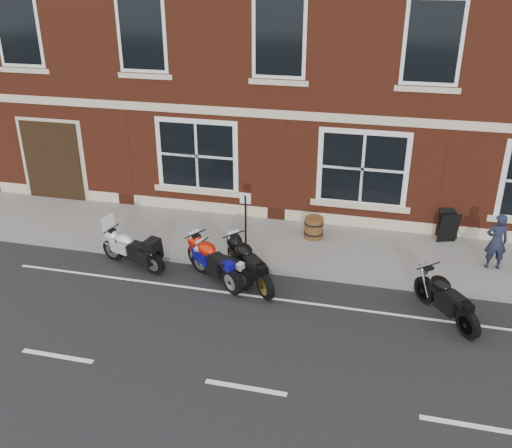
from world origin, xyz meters
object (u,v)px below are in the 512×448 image
object	(u,v)px
moto_touring_silver	(131,247)
barrel_planter	(314,228)
moto_sport_silver	(221,262)
moto_naked_black	(447,296)
parking_sign	(246,224)
a_board_sign	(449,226)
pedestrian_left	(496,241)
moto_sport_red	(214,259)
moto_sport_black	(250,261)

from	to	relation	value
moto_touring_silver	barrel_planter	xyz separation A→B (m)	(4.44, 2.59, -0.12)
moto_sport_silver	moto_naked_black	world-z (taller)	moto_naked_black
moto_sport_silver	parking_sign	distance (m)	1.19
moto_naked_black	barrel_planter	size ratio (longest dim) A/B	2.98
moto_touring_silver	a_board_sign	world-z (taller)	moto_touring_silver
a_board_sign	barrel_planter	size ratio (longest dim) A/B	1.48
moto_touring_silver	moto_sport_silver	world-z (taller)	moto_touring_silver
moto_touring_silver	pedestrian_left	size ratio (longest dim) A/B	1.31
pedestrian_left	parking_sign	bearing A→B (deg)	3.55
moto_touring_silver	pedestrian_left	world-z (taller)	pedestrian_left
moto_sport_red	a_board_sign	distance (m)	6.79
moto_touring_silver	pedestrian_left	bearing A→B (deg)	-60.21
moto_sport_red	a_board_sign	bearing A→B (deg)	-21.03
moto_sport_silver	moto_naked_black	distance (m)	5.43
moto_touring_silver	moto_sport_black	distance (m)	3.24
moto_sport_black	moto_naked_black	bearing A→B (deg)	-47.47
moto_touring_silver	moto_sport_red	world-z (taller)	moto_touring_silver
moto_naked_black	a_board_sign	distance (m)	3.85
moto_sport_red	moto_sport_silver	distance (m)	0.19
moto_sport_red	pedestrian_left	bearing A→B (deg)	-34.74
moto_sport_black	moto_sport_silver	world-z (taller)	moto_sport_black
moto_sport_black	barrel_planter	size ratio (longest dim) A/B	2.89
moto_sport_black	a_board_sign	size ratio (longest dim) A/B	1.96
moto_touring_silver	barrel_planter	world-z (taller)	moto_touring_silver
moto_sport_silver	parking_sign	size ratio (longest dim) A/B	0.92
moto_sport_silver	barrel_planter	bearing A→B (deg)	-11.91
moto_sport_black	pedestrian_left	bearing A→B (deg)	-23.11
a_board_sign	moto_sport_silver	bearing A→B (deg)	-167.82
moto_naked_black	pedestrian_left	xyz separation A→B (m)	(1.31, 2.48, 0.32)
pedestrian_left	a_board_sign	world-z (taller)	pedestrian_left
moto_sport_silver	barrel_planter	distance (m)	3.36
pedestrian_left	barrel_planter	xyz separation A→B (m)	(-4.77, 0.66, -0.45)
moto_sport_red	moto_sport_silver	xyz separation A→B (m)	(0.17, 0.03, -0.08)
moto_touring_silver	parking_sign	size ratio (longest dim) A/B	1.00
moto_sport_black	moto_naked_black	world-z (taller)	moto_sport_black
barrel_planter	parking_sign	bearing A→B (deg)	-127.59
pedestrian_left	a_board_sign	xyz separation A→B (m)	(-1.05, 1.36, -0.30)
parking_sign	moto_touring_silver	bearing A→B (deg)	-168.47
moto_sport_black	moto_naked_black	size ratio (longest dim) A/B	0.97
moto_touring_silver	moto_sport_red	distance (m)	2.33
moto_sport_black	pedestrian_left	world-z (taller)	pedestrian_left
moto_sport_silver	parking_sign	bearing A→B (deg)	-6.04
moto_naked_black	a_board_sign	size ratio (longest dim) A/B	2.02
a_board_sign	barrel_planter	bearing A→B (deg)	171.59
a_board_sign	barrel_planter	world-z (taller)	a_board_sign
moto_touring_silver	moto_sport_red	xyz separation A→B (m)	(2.33, -0.18, 0.03)
moto_sport_red	moto_naked_black	size ratio (longest dim) A/B	1.00
moto_touring_silver	moto_sport_black	bearing A→B (deg)	-73.52
moto_sport_red	moto_sport_black	bearing A→B (deg)	-45.88
moto_sport_silver	a_board_sign	xyz separation A→B (m)	(5.67, 3.44, 0.08)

